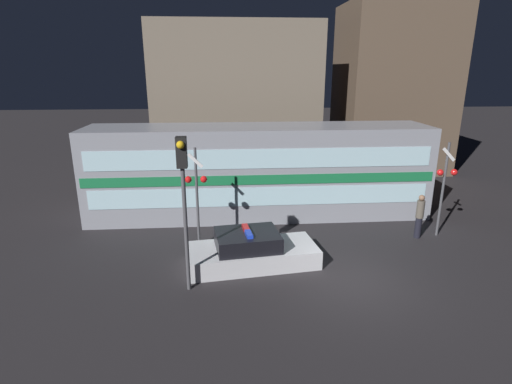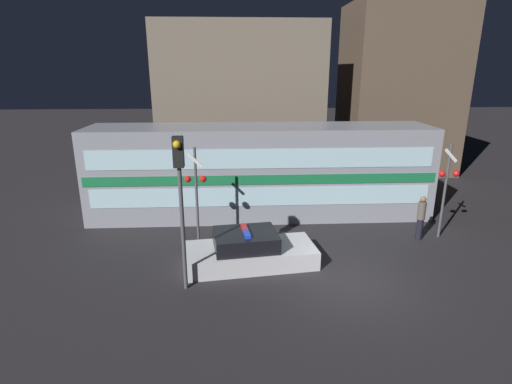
% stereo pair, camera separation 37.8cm
% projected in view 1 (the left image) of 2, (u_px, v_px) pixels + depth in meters
% --- Properties ---
extents(ground_plane, '(120.00, 120.00, 0.00)m').
position_uv_depth(ground_plane, '(350.00, 280.00, 13.21)').
color(ground_plane, '#262326').
extents(train, '(15.62, 3.02, 4.22)m').
position_uv_depth(train, '(259.00, 171.00, 18.67)').
color(train, gray).
rests_on(train, ground_plane).
extents(police_car, '(4.77, 2.50, 1.35)m').
position_uv_depth(police_car, '(251.00, 251.00, 14.16)').
color(police_car, silver).
rests_on(police_car, ground_plane).
extents(pedestrian, '(0.31, 0.31, 1.85)m').
position_uv_depth(pedestrian, '(420.00, 216.00, 16.29)').
color(pedestrian, black).
rests_on(pedestrian, ground_plane).
extents(crossing_signal_near, '(0.84, 0.31, 3.94)m').
position_uv_depth(crossing_signal_near, '(445.00, 181.00, 16.04)').
color(crossing_signal_near, '#4C4C51').
rests_on(crossing_signal_near, ground_plane).
extents(crossing_signal_far, '(0.84, 0.31, 3.92)m').
position_uv_depth(crossing_signal_far, '(197.00, 189.00, 15.08)').
color(crossing_signal_far, '#4C4C51').
rests_on(crossing_signal_far, ground_plane).
extents(traffic_light_corner, '(0.30, 0.46, 4.87)m').
position_uv_depth(traffic_light_corner, '(183.00, 184.00, 11.65)').
color(traffic_light_corner, '#4C4C51').
rests_on(traffic_light_corner, ground_plane).
extents(building_left, '(9.96, 4.91, 9.33)m').
position_uv_depth(building_left, '(236.00, 103.00, 24.94)').
color(building_left, '#726656').
rests_on(building_left, ground_plane).
extents(building_center, '(6.86, 5.66, 10.74)m').
position_uv_depth(building_center, '(393.00, 89.00, 26.76)').
color(building_center, brown).
rests_on(building_center, ground_plane).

